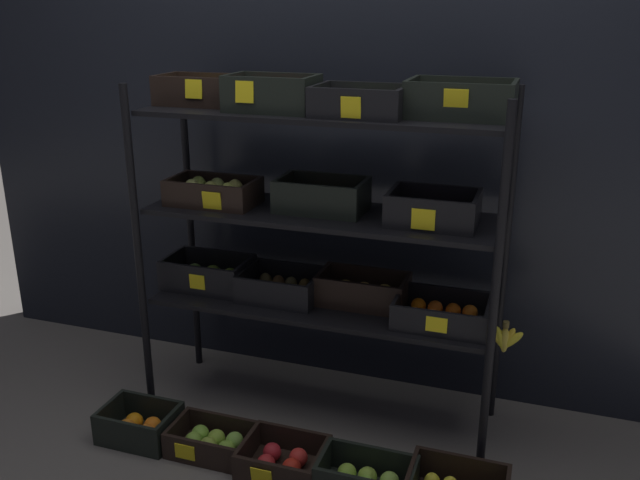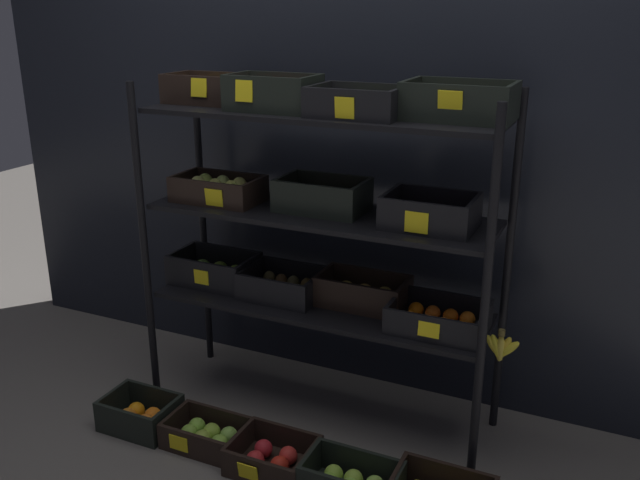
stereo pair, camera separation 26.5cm
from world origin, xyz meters
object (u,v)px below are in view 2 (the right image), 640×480
crate_ground_apple_green (208,435)px  crate_ground_apple_red (272,458)px  crate_ground_orange (141,416)px  display_rack (320,208)px

crate_ground_apple_green → crate_ground_apple_red: crate_ground_apple_red is taller
crate_ground_apple_red → crate_ground_orange: bearing=179.0°
display_rack → crate_ground_apple_green: (-0.31, -0.41, -0.88)m
crate_ground_orange → crate_ground_apple_green: crate_ground_orange is taller
display_rack → crate_ground_apple_green: size_ratio=4.64×
display_rack → crate_ground_orange: (-0.64, -0.42, -0.87)m
crate_ground_orange → crate_ground_apple_green: (0.33, 0.01, -0.01)m
display_rack → crate_ground_apple_green: bearing=-126.6°
crate_ground_orange → crate_ground_apple_green: bearing=1.5°
display_rack → crate_ground_orange: display_rack is taller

